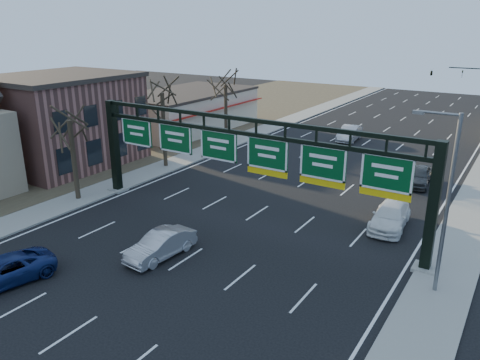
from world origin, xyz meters
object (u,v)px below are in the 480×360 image
Objects in this scene: car_blue_suv at (3,271)px; sign_gantry at (244,157)px; car_silver_sedan at (161,245)px; car_white_wagon at (390,216)px.

sign_gantry is at bearing 77.09° from car_blue_suv.
sign_gantry is 5.47× the size of car_silver_sedan.
sign_gantry is at bearing 81.35° from car_silver_sedan.
car_white_wagon reaches higher than car_silver_sedan.
sign_gantry reaches higher than car_white_wagon.
sign_gantry is 7.75m from car_silver_sedan.
sign_gantry is 4.78× the size of car_white_wagon.
car_blue_suv is (-6.41, -13.03, -3.93)m from sign_gantry.
car_blue_suv is at bearing -122.13° from car_silver_sedan.
car_white_wagon is (9.88, 11.18, 0.01)m from car_silver_sedan.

